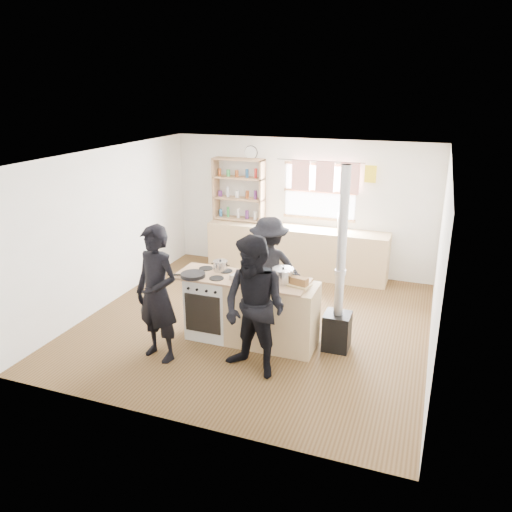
# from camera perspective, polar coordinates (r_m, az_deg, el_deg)

# --- Properties ---
(ground) EXTENTS (5.00, 5.00, 0.01)m
(ground) POSITION_cam_1_polar(r_m,az_deg,el_deg) (7.63, -0.08, -7.60)
(ground) COLOR brown
(ground) RESTS_ON ground
(back_counter) EXTENTS (3.40, 0.55, 0.90)m
(back_counter) POSITION_cam_1_polar(r_m,az_deg,el_deg) (9.41, 4.59, 0.61)
(back_counter) COLOR tan
(back_counter) RESTS_ON ground
(shelving_unit) EXTENTS (1.00, 0.28, 1.20)m
(shelving_unit) POSITION_cam_1_polar(r_m,az_deg,el_deg) (9.62, -2.00, 7.62)
(shelving_unit) COLOR tan
(shelving_unit) RESTS_ON back_counter
(thermos) EXTENTS (0.10, 0.10, 0.34)m
(thermos) POSITION_cam_1_polar(r_m,az_deg,el_deg) (9.06, 9.60, 3.76)
(thermos) COLOR silver
(thermos) RESTS_ON back_counter
(cooking_island) EXTENTS (1.97, 0.64, 0.93)m
(cooking_island) POSITION_cam_1_polar(r_m,az_deg,el_deg) (6.91, -0.53, -6.21)
(cooking_island) COLOR white
(cooking_island) RESTS_ON ground
(skillet_greens) EXTENTS (0.43, 0.43, 0.05)m
(skillet_greens) POSITION_cam_1_polar(r_m,az_deg,el_deg) (6.85, -7.21, -2.14)
(skillet_greens) COLOR black
(skillet_greens) RESTS_ON cooking_island
(roast_tray) EXTENTS (0.39, 0.35, 0.06)m
(roast_tray) POSITION_cam_1_polar(r_m,az_deg,el_deg) (6.71, -1.22, -2.35)
(roast_tray) COLOR silver
(roast_tray) RESTS_ON cooking_island
(stockpot_stove) EXTENTS (0.20, 0.20, 0.17)m
(stockpot_stove) POSITION_cam_1_polar(r_m,az_deg,el_deg) (7.01, -4.08, -1.12)
(stockpot_stove) COLOR silver
(stockpot_stove) RESTS_ON cooking_island
(stockpot_counter) EXTENTS (0.29, 0.29, 0.21)m
(stockpot_counter) POSITION_cam_1_polar(r_m,az_deg,el_deg) (6.60, 3.12, -2.21)
(stockpot_counter) COLOR #BDBDBF
(stockpot_counter) RESTS_ON cooking_island
(bread_board) EXTENTS (0.32, 0.25, 0.12)m
(bread_board) POSITION_cam_1_polar(r_m,az_deg,el_deg) (6.50, 4.99, -3.03)
(bread_board) COLOR tan
(bread_board) RESTS_ON cooking_island
(flue_heater) EXTENTS (0.35, 0.35, 2.50)m
(flue_heater) POSITION_cam_1_polar(r_m,az_deg,el_deg) (6.73, 9.40, -5.52)
(flue_heater) COLOR black
(flue_heater) RESTS_ON ground
(person_near_left) EXTENTS (0.74, 0.58, 1.79)m
(person_near_left) POSITION_cam_1_polar(r_m,az_deg,el_deg) (6.46, -11.25, -4.28)
(person_near_left) COLOR black
(person_near_left) RESTS_ON ground
(person_near_right) EXTENTS (1.02, 0.89, 1.77)m
(person_near_right) POSITION_cam_1_polar(r_m,az_deg,el_deg) (6.00, -0.16, -5.93)
(person_near_right) COLOR black
(person_near_right) RESTS_ON ground
(person_far) EXTENTS (1.17, 0.95, 1.58)m
(person_far) POSITION_cam_1_polar(r_m,az_deg,el_deg) (7.52, 1.49, -1.40)
(person_far) COLOR black
(person_far) RESTS_ON ground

